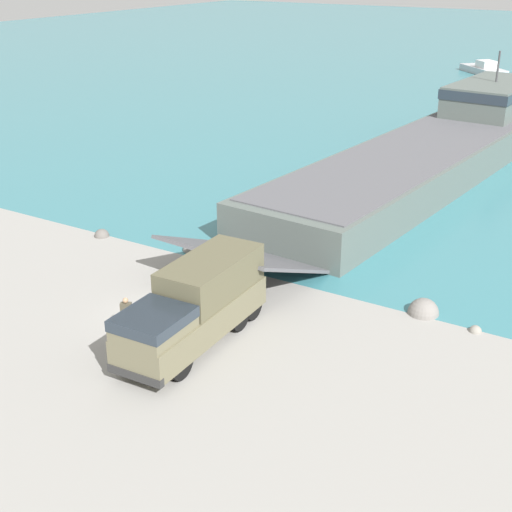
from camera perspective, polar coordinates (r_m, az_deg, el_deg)
The scene contains 9 objects.
ground_plane at distance 30.71m, azimuth -7.47°, elevation -4.74°, with size 240.00×240.00×0.00m, color gray.
landing_craft at distance 53.06m, azimuth 14.68°, elevation 8.67°, with size 10.23×42.63×7.12m.
military_truck at distance 27.82m, azimuth -4.92°, elevation -3.94°, with size 2.66×7.72×3.16m.
soldier_on_ramp at distance 28.86m, azimuth -10.32°, elevation -4.61°, with size 0.50×0.43×1.73m.
moored_boat_a at distance 98.40m, azimuth 17.77°, elevation 14.05°, with size 7.22×7.17×1.69m.
shoreline_rock_a at distance 39.74m, azimuth -12.23°, elevation 1.55°, with size 0.82×0.82×0.82m, color #66605B.
shoreline_rock_b at distance 37.11m, azimuth -5.25°, elevation 0.43°, with size 0.84×0.84×0.84m, color gray.
shoreline_rock_c at distance 31.45m, azimuth 13.22°, elevation -4.49°, with size 1.34×1.34×1.34m, color gray.
shoreline_rock_d at distance 30.56m, azimuth 17.13°, elevation -5.79°, with size 0.52×0.52×0.52m, color gray.
Camera 1 is at (17.55, -20.79, 14.23)m, focal length 50.00 mm.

